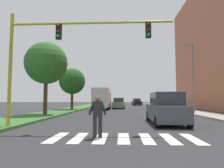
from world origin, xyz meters
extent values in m
plane|color=#2D2D30|center=(0.00, 30.00, 0.00)|extent=(140.00, 140.00, 0.00)
cube|color=silver|center=(-2.70, 7.12, 0.00)|extent=(0.45, 2.20, 0.01)
cube|color=silver|center=(-1.80, 7.12, 0.00)|extent=(0.45, 2.20, 0.01)
cube|color=silver|center=(-0.90, 7.12, 0.00)|extent=(0.45, 2.20, 0.01)
cube|color=silver|center=(0.00, 7.12, 0.00)|extent=(0.45, 2.20, 0.01)
cube|color=silver|center=(0.90, 7.12, 0.00)|extent=(0.45, 2.20, 0.01)
cube|color=silver|center=(1.80, 7.12, 0.00)|extent=(0.45, 2.20, 0.01)
cube|color=silver|center=(2.70, 7.12, 0.00)|extent=(0.45, 2.20, 0.01)
cube|color=#386B2D|center=(-7.44, 28.00, 0.07)|extent=(3.60, 64.00, 0.15)
cylinder|color=#4C3823|center=(-7.17, 16.89, 1.95)|extent=(0.36, 0.36, 3.61)
sphere|color=#2D6628|center=(-7.17, 16.89, 4.94)|extent=(3.94, 3.94, 3.94)
cylinder|color=#4C3823|center=(-7.01, 25.87, 1.56)|extent=(0.36, 0.36, 2.82)
sphere|color=#23561E|center=(-7.01, 25.87, 4.06)|extent=(3.64, 3.64, 3.64)
cube|color=#9E9991|center=(8.20, 28.00, 0.07)|extent=(3.00, 64.00, 0.15)
cylinder|color=gold|center=(-5.94, 9.07, 3.15)|extent=(0.18, 0.18, 6.00)
cylinder|color=gold|center=(-1.67, 9.07, 5.55)|extent=(8.54, 0.12, 0.12)
cube|color=black|center=(-3.38, 9.07, 5.10)|extent=(0.28, 0.20, 0.80)
sphere|color=#4C0C0C|center=(-3.38, 8.95, 5.36)|extent=(0.16, 0.16, 0.16)
sphere|color=#4C380F|center=(-3.38, 8.95, 5.10)|extent=(0.16, 0.16, 0.16)
sphere|color=#19D833|center=(-3.38, 8.95, 4.84)|extent=(0.16, 0.16, 0.16)
cube|color=black|center=(1.32, 9.07, 5.10)|extent=(0.28, 0.20, 0.80)
sphere|color=#4C0C0C|center=(1.32, 8.95, 5.36)|extent=(0.16, 0.16, 0.16)
sphere|color=#4C380F|center=(1.32, 8.95, 5.10)|extent=(0.16, 0.16, 0.16)
sphere|color=#19D833|center=(1.32, 8.95, 4.84)|extent=(0.16, 0.16, 0.16)
cylinder|color=slate|center=(7.70, 20.45, 3.90)|extent=(0.14, 0.14, 7.50)
cube|color=gray|center=(7.20, 20.45, 7.55)|extent=(0.90, 0.24, 0.16)
cylinder|color=#262628|center=(-0.94, 7.16, 0.42)|extent=(0.19, 0.19, 0.85)
cylinder|color=#262628|center=(-1.16, 7.11, 0.42)|extent=(0.19, 0.19, 0.85)
cube|color=#262628|center=(-1.05, 7.14, 1.16)|extent=(0.42, 0.31, 0.62)
cylinder|color=#262628|center=(-0.81, 7.19, 1.19)|extent=(0.28, 0.14, 0.58)
cylinder|color=#262628|center=(-1.28, 7.09, 1.19)|extent=(0.28, 0.14, 0.58)
sphere|color=#8C664C|center=(-1.05, 7.14, 1.58)|extent=(0.26, 0.26, 0.22)
cube|color=#474C51|center=(2.72, 11.76, 0.70)|extent=(1.95, 4.62, 0.96)
cube|color=#2D333D|center=(2.71, 11.53, 1.58)|extent=(1.70, 2.55, 0.79)
cylinder|color=black|center=(1.87, 13.62, 0.32)|extent=(0.23, 0.64, 0.64)
cylinder|color=black|center=(3.61, 13.60, 0.32)|extent=(0.23, 0.64, 0.64)
cylinder|color=black|center=(1.83, 9.92, 0.32)|extent=(0.23, 0.64, 0.64)
cylinder|color=black|center=(3.57, 9.90, 0.32)|extent=(0.23, 0.64, 0.64)
cube|color=gray|center=(-0.52, 30.67, 0.64)|extent=(2.02, 4.41, 0.84)
cube|color=#2D333D|center=(-0.53, 30.46, 1.40)|extent=(1.67, 2.03, 0.68)
cylinder|color=black|center=(-1.22, 32.42, 0.32)|extent=(0.26, 0.65, 0.64)
cylinder|color=black|center=(0.39, 32.33, 0.32)|extent=(0.26, 0.65, 0.64)
cylinder|color=black|center=(-1.42, 29.01, 0.32)|extent=(0.26, 0.65, 0.64)
cylinder|color=black|center=(0.19, 28.92, 0.32)|extent=(0.26, 0.65, 0.64)
cube|color=black|center=(3.56, 46.11, 0.62)|extent=(2.14, 4.66, 0.81)
cube|color=#2D333D|center=(3.54, 46.33, 1.36)|extent=(1.74, 2.15, 0.66)
cylinder|color=black|center=(4.52, 44.35, 0.32)|extent=(0.27, 0.65, 0.64)
cylinder|color=black|center=(2.87, 44.23, 0.32)|extent=(0.27, 0.65, 0.64)
cylinder|color=black|center=(4.25, 47.98, 0.32)|extent=(0.27, 0.65, 0.64)
cylinder|color=black|center=(2.60, 47.86, 0.32)|extent=(0.27, 0.65, 0.64)
cube|color=#B7B7BC|center=(-0.93, 58.92, 0.64)|extent=(1.94, 4.09, 0.83)
cube|color=#2D333D|center=(-0.94, 58.71, 1.40)|extent=(1.66, 1.86, 0.68)
cylinder|color=black|center=(-1.72, 60.51, 0.32)|extent=(0.24, 0.65, 0.64)
cylinder|color=black|center=(-0.05, 60.46, 0.32)|extent=(0.24, 0.65, 0.64)
cylinder|color=black|center=(-1.81, 57.37, 0.32)|extent=(0.24, 0.65, 0.64)
cylinder|color=black|center=(-0.14, 57.32, 0.32)|extent=(0.24, 0.65, 0.64)
cube|color=maroon|center=(-3.02, 30.11, 1.45)|extent=(2.30, 2.00, 2.20)
cube|color=beige|center=(-3.02, 27.01, 1.75)|extent=(2.30, 4.20, 2.70)
cylinder|color=black|center=(-4.07, 30.11, 0.45)|extent=(0.30, 0.90, 0.90)
cylinder|color=black|center=(-1.97, 30.11, 0.45)|extent=(0.30, 0.90, 0.90)
cylinder|color=black|center=(-4.07, 25.96, 0.45)|extent=(0.30, 0.90, 0.90)
cylinder|color=black|center=(-1.97, 25.96, 0.45)|extent=(0.30, 0.90, 0.90)
camera|label=1|loc=(-0.07, -0.68, 1.55)|focal=30.82mm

